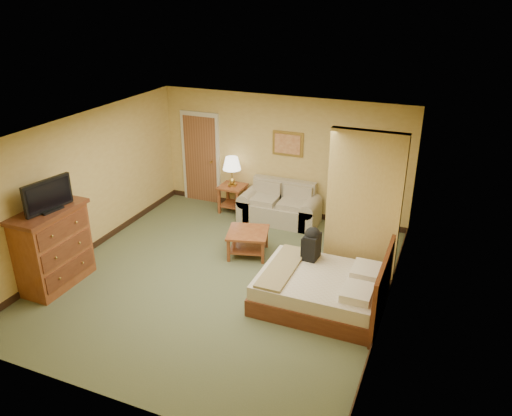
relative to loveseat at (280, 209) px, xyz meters
The scene contains 17 objects.
floor 2.59m from the loveseat, 92.85° to the right, with size 6.00×6.00×0.00m, color #535B3B.
ceiling 3.47m from the loveseat, 92.85° to the right, with size 6.00×6.00×0.00m, color white.
back_wall 1.12m from the loveseat, 106.64° to the left, with size 5.50×0.02×2.60m, color tan.
left_wall 3.99m from the loveseat, 138.21° to the right, with size 0.02×6.00×2.60m, color tan.
right_wall 3.81m from the loveseat, 44.45° to the right, with size 0.02×6.00×2.60m, color tan.
partition 2.80m from the loveseat, 39.16° to the right, with size 1.20×0.15×2.60m, color tan.
door 2.25m from the loveseat, 169.29° to the left, with size 0.94×0.16×2.10m.
baseboard 0.49m from the loveseat, 107.01° to the left, with size 5.50×0.02×0.12m, color black.
loveseat is the anchor object (origin of this frame).
side_table 1.16m from the loveseat, behind, with size 0.55×0.55×0.61m.
table_lamp 1.42m from the loveseat, behind, with size 0.40×0.40×0.66m.
coffee_table 1.62m from the loveseat, 91.54° to the right, with size 0.90×0.90×0.47m.
wall_picture 1.38m from the loveseat, 90.00° to the left, with size 0.67×0.04×0.52m.
dresser 4.60m from the loveseat, 124.59° to the right, with size 0.67×1.28×1.37m.
tv 4.72m from the loveseat, 123.55° to the right, with size 0.27×0.84×0.52m.
bed 3.16m from the loveseat, 57.61° to the right, with size 1.93×1.60×1.04m.
backpack 2.61m from the loveseat, 58.37° to the right, with size 0.26×0.33×0.56m.
Camera 1 is at (3.38, -6.60, 4.58)m, focal length 35.00 mm.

